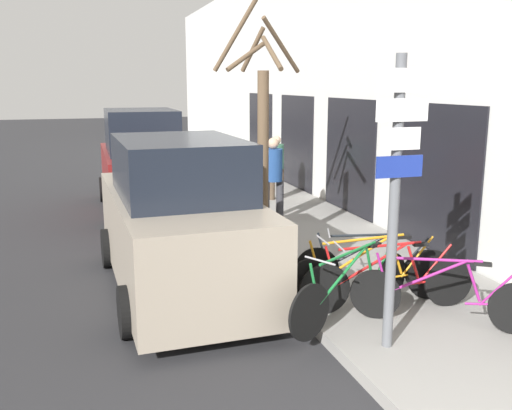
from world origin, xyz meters
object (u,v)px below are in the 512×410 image
parked_car_0 (179,222)px  pedestrian_near (273,173)px  bicycle_4 (372,266)px  parked_car_1 (142,166)px  signpost (395,191)px  bicycle_0 (444,297)px  bicycle_2 (388,281)px  bicycle_3 (371,275)px  pedestrian_far (277,163)px  bicycle_1 (353,289)px  street_tree (262,139)px

parked_car_0 → pedestrian_near: bearing=49.9°
bicycle_4 → parked_car_1: 7.39m
signpost → bicycle_0: (0.92, 0.29, -1.41)m
bicycle_4 → parked_car_0: (-2.52, 1.24, 0.53)m
parked_car_1 → bicycle_2: bearing=-72.8°
bicycle_4 → pedestrian_near: pedestrian_near is taller
parked_car_0 → bicycle_2: bearing=-40.5°
signpost → pedestrian_near: 6.17m
bicycle_2 → parked_car_1: size_ratio=0.52×
bicycle_3 → parked_car_1: size_ratio=0.54×
bicycle_0 → pedestrian_near: (-0.20, 5.79, 0.65)m
bicycle_3 → pedestrian_far: (1.14, 7.08, 0.53)m
bicycle_1 → bicycle_2: 0.59m
parked_car_0 → pedestrian_near: parked_car_0 is taller
bicycle_4 → parked_car_0: parked_car_0 is taller
bicycle_3 → bicycle_4: 0.50m
pedestrian_far → bicycle_4: bearing=-113.6°
bicycle_1 → pedestrian_far: pedestrian_far is taller
bicycle_4 → parked_car_1: parked_car_1 is taller
bicycle_2 → bicycle_1: bearing=113.2°
parked_car_0 → street_tree: size_ratio=1.06×
bicycle_1 → parked_car_0: 2.80m
bicycle_2 → parked_car_1: 7.99m
bicycle_0 → parked_car_0: size_ratio=0.40×
signpost → bicycle_2: (0.53, 0.94, -1.39)m
bicycle_0 → bicycle_2: (-0.39, 0.65, 0.02)m
bicycle_4 → bicycle_1: bearing=160.8°
parked_car_0 → parked_car_1: 5.71m
parked_car_0 → signpost: bearing=-58.6°
bicycle_0 → bicycle_1: bearing=96.7°
bicycle_2 → pedestrian_near: size_ratio=1.31×
signpost → bicycle_4: (0.66, 1.62, -1.41)m
bicycle_3 → parked_car_1: (-2.19, 7.39, 0.54)m
bicycle_3 → pedestrian_far: bearing=-5.2°
bicycle_1 → street_tree: bearing=-23.3°
bicycle_2 → street_tree: (-0.77, 2.93, 1.60)m
signpost → parked_car_1: (-1.77, 8.57, -0.84)m
bicycle_0 → bicycle_3: size_ratio=0.78×
parked_car_0 → pedestrian_near: 4.12m
pedestrian_near → bicycle_4: bearing=-82.6°
parked_car_1 → bicycle_1: bearing=-77.0°
bicycle_1 → bicycle_4: 1.09m
bicycle_3 → pedestrian_near: size_ratio=1.36×
bicycle_2 → bicycle_3: 0.27m
bicycle_0 → bicycle_2: size_ratio=0.81×
parked_car_1 → pedestrian_far: (3.33, -0.31, -0.02)m
street_tree → pedestrian_near: bearing=66.5°
bicycle_2 → bicycle_3: bicycle_3 is taller
bicycle_2 → parked_car_1: parked_car_1 is taller
bicycle_3 → parked_car_0: 2.87m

